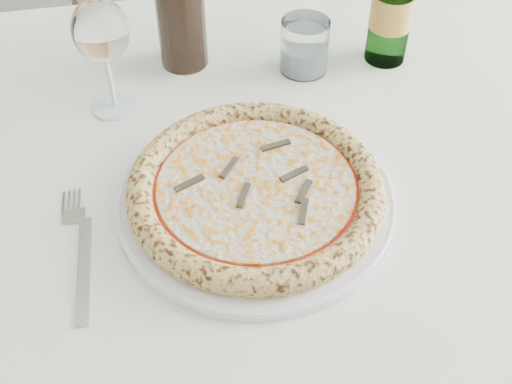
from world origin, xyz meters
TOP-DOWN VIEW (x-y plane):
  - dining_table at (-0.09, 0.27)m, footprint 1.58×1.05m
  - chair_far at (-0.02, 1.00)m, footprint 0.49×0.49m
  - plate at (-0.09, 0.17)m, footprint 0.35×0.35m
  - pizza at (-0.09, 0.17)m, footprint 0.32×0.32m
  - fork at (-0.31, 0.16)m, footprint 0.04×0.22m
  - wine_glass at (-0.22, 0.42)m, footprint 0.08×0.08m
  - tumbler at (0.07, 0.42)m, footprint 0.07×0.07m
  - beer_bottle at (0.21, 0.41)m, footprint 0.06×0.06m

SIDE VIEW (x-z plane):
  - chair_far at x=-0.02m, z-range 0.07..1.00m
  - dining_table at x=-0.09m, z-range 0.29..1.05m
  - fork at x=-0.31m, z-range 0.76..0.76m
  - plate at x=-0.09m, z-range 0.76..0.77m
  - pizza at x=-0.09m, z-range 0.77..0.80m
  - tumbler at x=0.07m, z-range 0.75..0.83m
  - beer_bottle at x=0.21m, z-range 0.73..0.98m
  - wine_glass at x=-0.22m, z-range 0.79..0.97m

